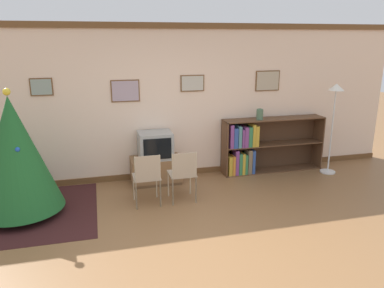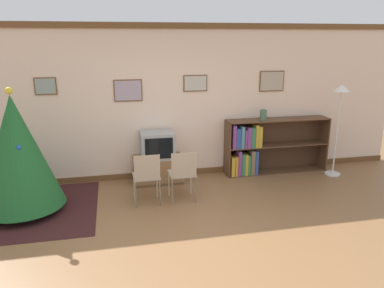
# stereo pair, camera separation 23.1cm
# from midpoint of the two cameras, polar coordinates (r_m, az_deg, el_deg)

# --- Properties ---
(ground_plane) EXTENTS (24.00, 24.00, 0.00)m
(ground_plane) POSITION_cam_midpoint_polar(r_m,az_deg,el_deg) (4.65, -0.25, -15.91)
(ground_plane) COLOR brown
(wall_back) EXTENTS (9.05, 0.11, 2.70)m
(wall_back) POSITION_cam_midpoint_polar(r_m,az_deg,el_deg) (6.62, -5.89, 6.22)
(wall_back) COLOR beige
(wall_back) RESTS_ON ground_plane
(area_rug) EXTENTS (2.07, 1.93, 0.01)m
(area_rug) POSITION_cam_midpoint_polar(r_m,az_deg,el_deg) (6.05, -25.37, -9.64)
(area_rug) COLOR #381919
(area_rug) RESTS_ON ground_plane
(christmas_tree) EXTENTS (1.19, 1.19, 1.81)m
(christmas_tree) POSITION_cam_midpoint_polar(r_m,az_deg,el_deg) (5.74, -26.43, -1.41)
(christmas_tree) COLOR maroon
(christmas_tree) RESTS_ON area_rug
(tv_console) EXTENTS (0.86, 0.49, 0.45)m
(tv_console) POSITION_cam_midpoint_polar(r_m,az_deg,el_deg) (6.58, -6.52, -3.98)
(tv_console) COLOR brown
(tv_console) RESTS_ON ground_plane
(television) EXTENTS (0.57, 0.48, 0.46)m
(television) POSITION_cam_midpoint_polar(r_m,az_deg,el_deg) (6.44, -6.64, -0.19)
(television) COLOR #9E9E99
(television) RESTS_ON tv_console
(folding_chair_left) EXTENTS (0.40, 0.40, 0.82)m
(folding_chair_left) POSITION_cam_midpoint_polar(r_m,az_deg,el_deg) (5.62, -8.04, -4.89)
(folding_chair_left) COLOR tan
(folding_chair_left) RESTS_ON ground_plane
(folding_chair_right) EXTENTS (0.40, 0.40, 0.82)m
(folding_chair_right) POSITION_cam_midpoint_polar(r_m,az_deg,el_deg) (5.70, -2.54, -4.44)
(folding_chair_right) COLOR tan
(folding_chair_right) RESTS_ON ground_plane
(bookshelf) EXTENTS (1.95, 0.36, 1.02)m
(bookshelf) POSITION_cam_midpoint_polar(r_m,az_deg,el_deg) (7.05, 8.63, -0.40)
(bookshelf) COLOR brown
(bookshelf) RESTS_ON ground_plane
(vase) EXTENTS (0.12, 0.12, 0.20)m
(vase) POSITION_cam_midpoint_polar(r_m,az_deg,el_deg) (6.88, 9.34, 4.50)
(vase) COLOR #47664C
(vase) RESTS_ON bookshelf
(standing_lamp) EXTENTS (0.28, 0.28, 1.67)m
(standing_lamp) POSITION_cam_midpoint_polar(r_m,az_deg,el_deg) (7.20, 20.04, 5.56)
(standing_lamp) COLOR silver
(standing_lamp) RESTS_ON ground_plane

